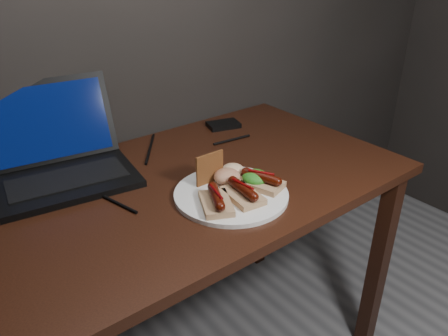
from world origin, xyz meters
name	(u,v)px	position (x,y,z in m)	size (l,w,h in m)	color
desk	(162,218)	(0.00, 1.38, 0.66)	(1.40, 0.70, 0.75)	#381A0E
laptop	(60,158)	(-0.17, 1.62, 0.81)	(0.40, 0.37, 0.25)	black
hard_drive	(223,125)	(0.41, 1.63, 0.76)	(0.11, 0.07, 0.02)	black
desk_cables	(120,177)	(-0.05, 1.51, 0.75)	(0.92, 0.40, 0.01)	black
plate	(231,194)	(0.13, 1.24, 0.76)	(0.30, 0.30, 0.01)	white
bread_sausage_left	(216,200)	(0.06, 1.21, 0.78)	(0.11, 0.13, 0.04)	tan
bread_sausage_center	(243,193)	(0.13, 1.20, 0.78)	(0.08, 0.12, 0.04)	tan
bread_sausage_right	(261,181)	(0.21, 1.21, 0.78)	(0.10, 0.13, 0.04)	tan
crispbread	(210,168)	(0.12, 1.31, 0.80)	(0.09, 0.01, 0.09)	brown
salad_greens	(255,177)	(0.21, 1.23, 0.78)	(0.07, 0.07, 0.04)	#145511
salsa_mound	(227,176)	(0.15, 1.28, 0.78)	(0.07, 0.07, 0.04)	#A31D10
coleslaw_mound	(233,170)	(0.19, 1.30, 0.78)	(0.06, 0.06, 0.04)	beige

